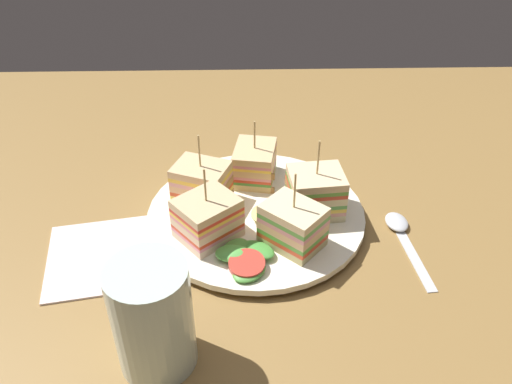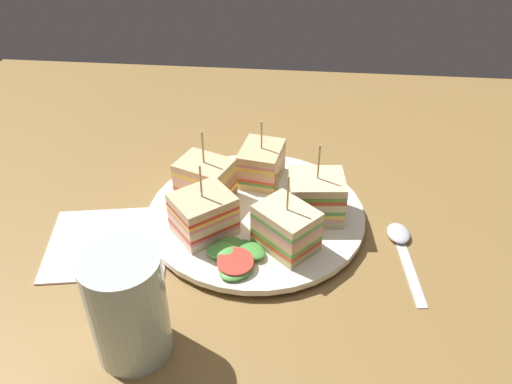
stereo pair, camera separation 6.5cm
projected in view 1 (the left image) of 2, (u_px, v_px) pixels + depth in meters
The scene contains 12 objects.
ground_plane at pixel (256, 225), 67.91cm from camera, with size 117.92×97.69×1.80cm, color olive.
plate at pixel (256, 215), 66.86cm from camera, with size 27.55×27.55×1.47cm.
sandwich_wedge_0 at pixel (208, 218), 61.17cm from camera, with size 8.77×8.63×9.51cm.
sandwich_wedge_1 at pixel (293, 225), 60.07cm from camera, with size 8.36×8.22×9.81cm.
sandwich_wedge_2 at pixel (315, 191), 65.21cm from camera, with size 7.24×6.34×10.19cm.
sandwich_wedge_3 at pixel (255, 164), 71.04cm from camera, with size 6.31×7.50×8.86cm.
sandwich_wedge_4 at pixel (202, 183), 67.00cm from camera, with size 8.12×7.23×9.63cm.
chip_pile at pixel (269, 214), 64.86cm from camera, with size 5.39×4.70×1.23cm.
salad_garnish at pixel (243, 256), 58.93cm from camera, with size 7.82×8.34×1.49cm.
spoon at pixel (401, 230), 65.14cm from camera, with size 3.38×13.77×1.00cm.
napkin at pixel (110, 254), 61.83cm from camera, with size 14.33×13.03×0.50cm, color silver.
drinking_glass at pixel (154, 324), 47.44cm from camera, with size 7.34×7.34×11.62cm.
Camera 1 is at (1.34, 52.38, 42.52)cm, focal length 36.70 mm.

